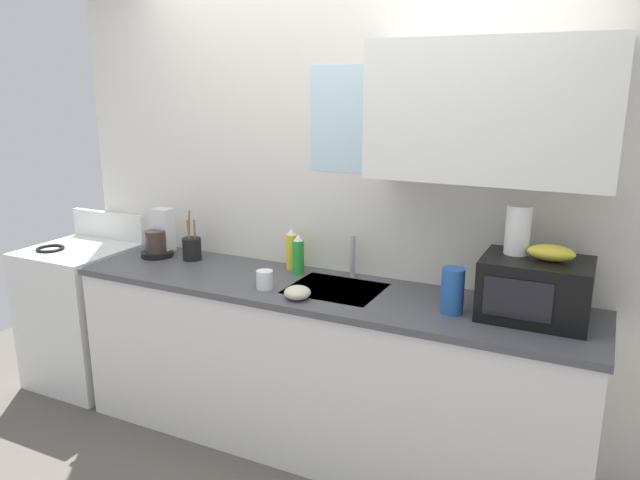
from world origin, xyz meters
The scene contains 14 objects.
kitchen_wall_assembly centered at (0.15, 0.31, 1.36)m, with size 3.50×0.42×2.50m.
counter_unit centered at (0.00, 0.00, 0.46)m, with size 2.73×0.63×0.90m.
sink_faucet centered at (0.08, 0.24, 1.01)m, with size 0.03×0.03×0.23m, color #B2B5BA.
stove_range centered at (-1.71, 0.00, 0.46)m, with size 0.60×0.60×1.08m.
microwave centered at (1.03, 0.05, 1.04)m, with size 0.46×0.35×0.27m.
banana_bunch centered at (1.08, 0.05, 1.20)m, with size 0.20×0.11×0.07m, color gold.
paper_towel_roll centered at (0.93, 0.10, 1.28)m, with size 0.11×0.11×0.22m, color white.
coffee_maker centered at (-1.13, 0.11, 1.00)m, with size 0.19×0.21×0.28m.
dish_soap_bottle_green centered at (-0.20, 0.15, 1.00)m, with size 0.06×0.06×0.22m.
dish_soap_bottle_yellow centered at (-0.28, 0.21, 1.01)m, with size 0.06×0.06×0.23m.
cereal_canister centered at (0.69, -0.05, 1.00)m, with size 0.10×0.10×0.21m, color #2659A5.
mug_white centered at (-0.24, -0.14, 0.95)m, with size 0.08×0.08×0.10m, color white.
utensil_crock centered at (-0.90, 0.12, 0.97)m, with size 0.11×0.11×0.30m.
small_bowl centered at (-0.02, -0.20, 0.93)m, with size 0.13×0.13×0.07m, color beige.
Camera 1 is at (1.28, -2.62, 1.91)m, focal length 33.88 mm.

